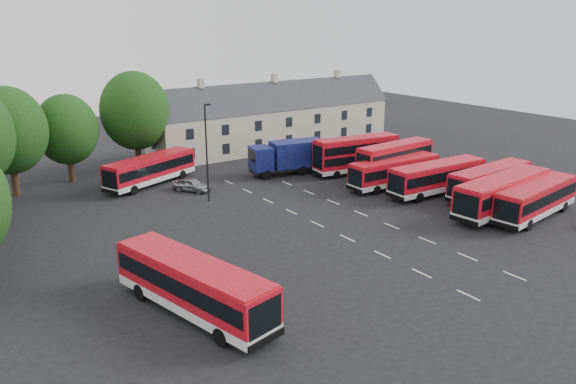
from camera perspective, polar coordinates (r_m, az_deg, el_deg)
name	(u,v)px	position (r m, az deg, el deg)	size (l,w,h in m)	color
ground	(332,231)	(47.63, 4.51, -3.98)	(140.00, 140.00, 0.00)	black
lane_markings	(340,219)	(50.57, 5.28, -2.71)	(5.15, 33.80, 0.01)	beige
treeline	(12,143)	(55.15, -26.28, 4.46)	(29.92, 32.59, 12.01)	black
terrace_houses	(275,119)	(78.06, -1.37, 7.39)	(35.70, 7.13, 10.06)	beige
bus_row_a	(536,197)	(54.75, 23.91, -0.50)	(11.44, 4.04, 3.17)	silver
bus_row_b	(503,191)	(54.79, 21.00, 0.05)	(12.47, 4.07, 3.46)	silver
bus_row_c	(490,179)	(59.39, 19.85, 1.23)	(11.08, 3.21, 3.09)	silver
bus_row_d	(437,175)	(58.93, 14.95, 1.63)	(11.46, 3.05, 3.21)	silver
bus_row_e	(395,170)	(60.40, 10.78, 2.21)	(10.92, 2.81, 3.07)	silver
bus_dd_south	(395,159)	(62.88, 10.80, 3.28)	(10.21, 3.03, 4.13)	silver
bus_dd_north	(356,153)	(65.10, 6.96, 3.98)	(10.53, 3.67, 4.23)	silver
bus_west	(193,283)	(34.45, -9.61, -9.07)	(5.39, 12.44, 3.43)	silver
bus_north	(150,168)	(61.85, -13.80, 2.39)	(11.17, 6.48, 3.12)	silver
box_truck	(289,156)	(64.29, 0.08, 3.69)	(9.05, 4.40, 3.80)	black
silver_car	(192,185)	(59.00, -9.77, 0.74)	(1.64, 4.07, 1.39)	#95979C
lamppost	(207,150)	(54.37, -8.25, 4.21)	(0.66, 0.41, 9.56)	black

